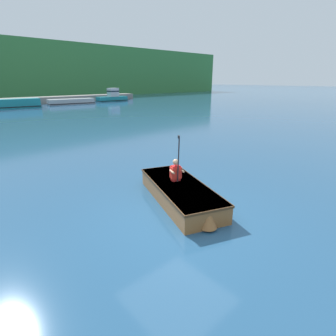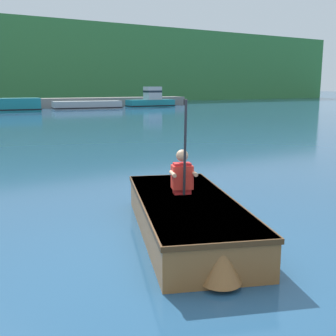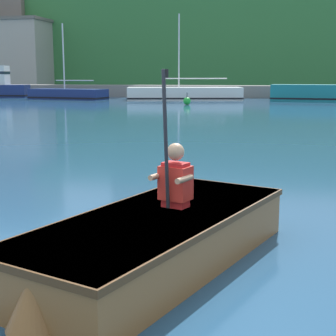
% 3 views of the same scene
% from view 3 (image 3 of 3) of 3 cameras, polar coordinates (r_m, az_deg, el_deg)
% --- Properties ---
extents(ground_plane, '(300.00, 300.00, 0.00)m').
position_cam_3_polar(ground_plane, '(4.61, -11.71, -12.71)').
color(ground_plane, navy).
extents(shoreline_ridge, '(120.00, 20.00, 9.96)m').
position_cam_3_polar(shoreline_ridge, '(61.40, 9.86, 13.23)').
color(shoreline_ridge, '#387A3D').
rests_on(shoreline_ridge, ground).
extents(waterfront_warehouse_left, '(9.42, 9.36, 15.72)m').
position_cam_3_polar(waterfront_warehouse_left, '(62.92, -17.84, 15.46)').
color(waterfront_warehouse_left, '#75665B').
rests_on(waterfront_warehouse_left, ground).
extents(waterfront_office_block_center, '(9.39, 11.81, 7.25)m').
position_cam_3_polar(waterfront_office_block_center, '(59.31, -16.06, 11.78)').
color(waterfront_office_block_center, '#B2A899').
rests_on(waterfront_office_block_center, ground).
extents(waterfront_apartment_right, '(6.92, 6.64, 16.51)m').
position_cam_3_polar(waterfront_apartment_right, '(57.91, -2.40, 16.81)').
color(waterfront_apartment_right, tan).
rests_on(waterfront_apartment_right, ground).
extents(marina_dock, '(46.55, 2.40, 0.90)m').
position_cam_3_polar(marina_dock, '(40.48, 8.88, 8.38)').
color(marina_dock, slate).
rests_on(marina_dock, ground).
extents(moored_boat_dock_west_inner, '(5.87, 2.89, 5.29)m').
position_cam_3_polar(moored_boat_dock_west_inner, '(37.89, -11.01, 8.03)').
color(moored_boat_dock_west_inner, navy).
rests_on(moored_boat_dock_west_inner, ground).
extents(moored_boat_dock_center_near, '(8.23, 4.12, 5.79)m').
position_cam_3_polar(moored_boat_dock_center_near, '(36.05, 1.83, 8.21)').
color(moored_boat_dock_center_near, white).
rests_on(moored_boat_dock_center_near, ground).
extents(moored_boat_dock_east_end, '(4.97, 2.12, 1.09)m').
position_cam_3_polar(moored_boat_dock_east_end, '(35.60, 15.25, 7.98)').
color(moored_boat_dock_east_end, '#197A84').
rests_on(moored_boat_dock_east_end, ground).
extents(rowboat_foreground, '(2.34, 3.52, 0.50)m').
position_cam_3_polar(rowboat_foreground, '(4.85, -1.49, -7.77)').
color(rowboat_foreground, '#935B2D').
rests_on(rowboat_foreground, ground).
extents(person_paddler, '(0.42, 0.42, 1.34)m').
position_cam_3_polar(person_paddler, '(5.02, 0.78, -1.12)').
color(person_paddler, red).
rests_on(person_paddler, rowboat_foreground).
extents(channel_buoy, '(0.44, 0.44, 0.72)m').
position_cam_3_polar(channel_buoy, '(30.29, 2.12, 7.42)').
color(channel_buoy, green).
rests_on(channel_buoy, ground).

